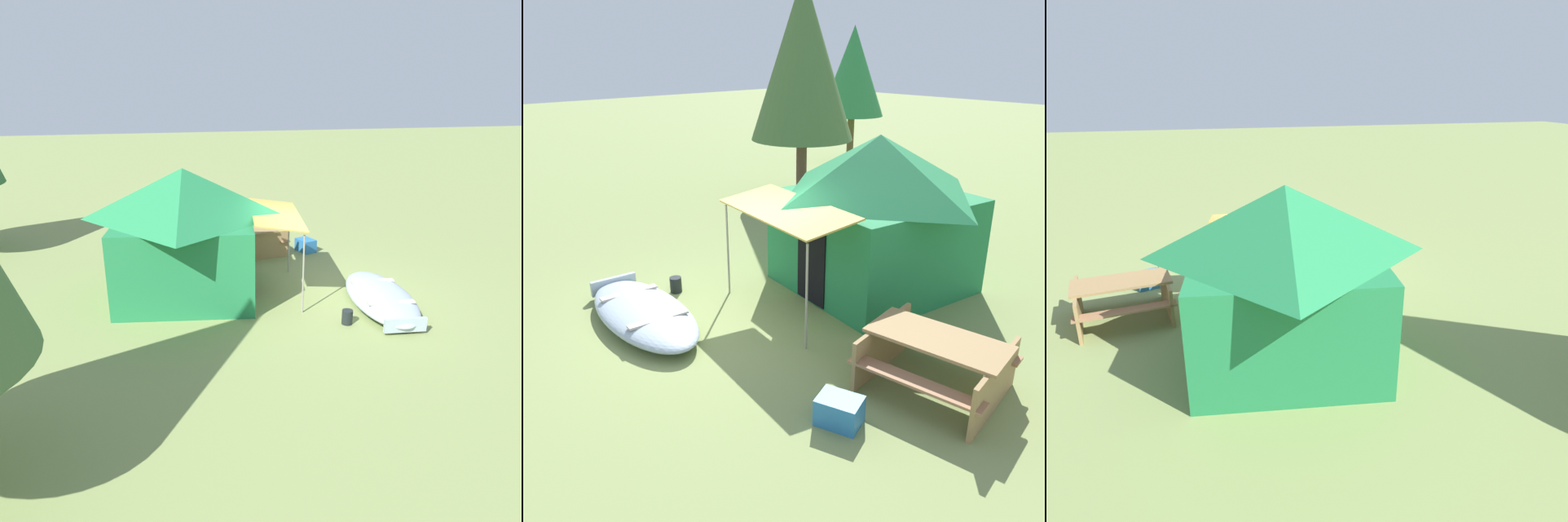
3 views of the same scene
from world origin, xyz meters
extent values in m
plane|color=#7E8E50|center=(0.00, 0.00, 0.00)|extent=(80.00, 80.00, 0.00)
ellipsoid|color=#9EAFBE|center=(-0.68, -1.11, 0.18)|extent=(3.10, 1.58, 0.36)
ellipsoid|color=#373D42|center=(-0.68, -1.11, 0.21)|extent=(2.84, 1.40, 0.13)
cube|color=beige|center=(-0.08, -1.17, 0.32)|extent=(0.23, 0.99, 0.04)
cube|color=beige|center=(-1.27, -1.05, 0.32)|extent=(0.23, 0.99, 0.04)
cube|color=#9EAFBE|center=(-2.05, -0.98, 0.20)|extent=(0.16, 0.83, 0.28)
cube|color=#227B44|center=(0.85, 2.89, 0.89)|extent=(3.24, 3.28, 1.77)
pyramid|color=#227B44|center=(0.85, 2.89, 2.31)|extent=(3.50, 3.54, 1.07)
cube|color=black|center=(0.64, 1.45, 0.75)|extent=(0.76, 0.14, 1.42)
cube|color=#B89D43|center=(0.57, 0.92, 1.82)|extent=(2.70, 1.43, 0.17)
cylinder|color=gray|center=(1.69, 0.30, 0.84)|extent=(0.04, 0.04, 1.69)
cylinder|color=gray|center=(-0.69, 0.65, 0.84)|extent=(0.04, 0.04, 1.69)
cube|color=#9A784B|center=(3.57, 0.84, 0.76)|extent=(1.88, 1.09, 0.04)
cube|color=#9B6B49|center=(3.47, 1.46, 0.44)|extent=(1.79, 0.53, 0.04)
cube|color=#9B6B49|center=(3.67, 0.21, 0.44)|extent=(1.79, 0.53, 0.04)
cube|color=#9A784B|center=(4.34, 0.96, 0.37)|extent=(0.29, 1.52, 0.74)
cube|color=#9A784B|center=(2.79, 0.72, 0.37)|extent=(0.29, 1.52, 0.74)
cube|color=#2A70B0|center=(3.21, -0.62, 0.18)|extent=(0.63, 0.55, 0.35)
cylinder|color=black|center=(-1.38, -0.07, 0.15)|extent=(0.28, 0.28, 0.29)
camera|label=1|loc=(-9.93, 3.55, 4.55)|focal=35.02mm
camera|label=2|loc=(6.70, -4.69, 4.25)|focal=36.96mm
camera|label=3|loc=(2.30, 9.65, 4.23)|focal=32.80mm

